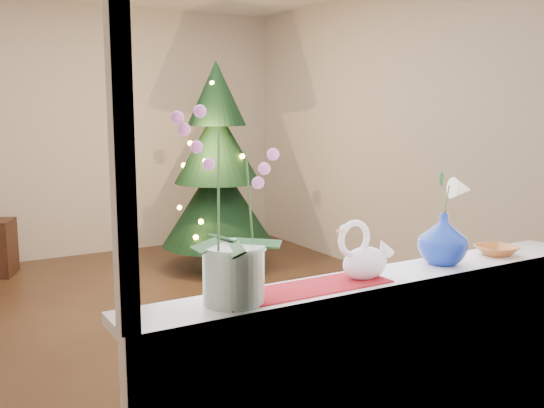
% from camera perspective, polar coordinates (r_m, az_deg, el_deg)
% --- Properties ---
extents(ground, '(5.00, 5.00, 0.00)m').
position_cam_1_polar(ground, '(4.74, -9.40, -10.74)').
color(ground, '#392317').
rests_on(ground, ground).
extents(wall_back, '(4.50, 0.10, 2.70)m').
position_cam_1_polar(wall_back, '(6.87, -17.36, 6.53)').
color(wall_back, beige).
rests_on(wall_back, ground).
extents(wall_front, '(4.50, 0.10, 2.70)m').
position_cam_1_polar(wall_front, '(2.33, 12.80, 2.95)').
color(wall_front, beige).
rests_on(wall_front, ground).
extents(wall_right, '(0.10, 5.00, 2.70)m').
position_cam_1_polar(wall_right, '(5.68, 12.00, 6.34)').
color(wall_right, beige).
rests_on(wall_right, ground).
extents(window_apron, '(2.20, 0.08, 0.88)m').
position_cam_1_polar(window_apron, '(2.61, 11.46, -17.28)').
color(window_apron, white).
rests_on(window_apron, ground).
extents(windowsill, '(2.20, 0.26, 0.04)m').
position_cam_1_polar(windowsill, '(2.50, 10.39, -7.06)').
color(windowsill, white).
rests_on(windowsill, window_apron).
extents(window_frame, '(2.22, 0.06, 1.60)m').
position_cam_1_polar(window_frame, '(2.34, 12.59, 11.58)').
color(window_frame, white).
rests_on(window_frame, windowsill).
extents(runner, '(0.70, 0.20, 0.01)m').
position_cam_1_polar(runner, '(2.27, 3.09, -7.96)').
color(runner, maroon).
rests_on(runner, windowsill).
extents(orchid_pot, '(0.27, 0.27, 0.68)m').
position_cam_1_polar(orchid_pot, '(2.05, -3.70, -0.23)').
color(orchid_pot, beige).
rests_on(orchid_pot, windowsill).
extents(swan, '(0.29, 0.20, 0.23)m').
position_cam_1_polar(swan, '(2.41, 8.76, -4.36)').
color(swan, silver).
rests_on(swan, windowsill).
extents(blue_vase, '(0.31, 0.31, 0.26)m').
position_cam_1_polar(blue_vase, '(2.71, 15.82, -2.80)').
color(blue_vase, navy).
rests_on(blue_vase, windowsill).
extents(lily, '(0.14, 0.08, 0.19)m').
position_cam_1_polar(lily, '(2.68, 16.02, 1.92)').
color(lily, white).
rests_on(lily, blue_vase).
extents(paperweight, '(0.08, 0.08, 0.07)m').
position_cam_1_polar(paperweight, '(2.69, 15.66, -4.95)').
color(paperweight, silver).
rests_on(paperweight, windowsill).
extents(amber_dish, '(0.17, 0.17, 0.04)m').
position_cam_1_polar(amber_dish, '(2.97, 20.37, -4.17)').
color(amber_dish, '#A25723').
rests_on(amber_dish, windowsill).
extents(xmas_tree, '(1.40, 1.40, 2.06)m').
position_cam_1_polar(xmas_tree, '(6.05, -5.17, 3.58)').
color(xmas_tree, black).
rests_on(xmas_tree, ground).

